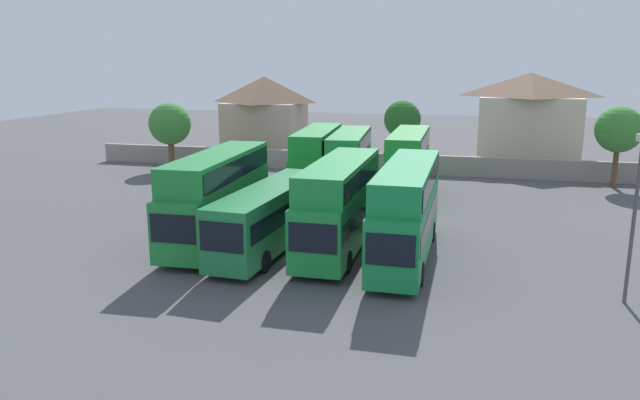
{
  "coord_description": "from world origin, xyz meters",
  "views": [
    {
      "loc": [
        8.52,
        -31.08,
        10.16
      ],
      "look_at": [
        0.0,
        3.0,
        2.12
      ],
      "focal_mm": 34.41,
      "sensor_mm": 36.0,
      "label": 1
    }
  ],
  "objects_px": {
    "bus_1": "(218,192)",
    "tree_left_of_lot": "(170,124)",
    "house_terrace_centre": "(528,118)",
    "house_terrace_left": "(265,116)",
    "bus_3": "(339,201)",
    "tree_right_of_lot": "(619,130)",
    "lamp_post_lot_edge": "(635,210)",
    "bus_4": "(407,207)",
    "bus_7": "(408,161)",
    "bus_5": "(317,157)",
    "tree_behind_wall": "(402,120)",
    "bus_2": "(270,214)",
    "bus_6": "(349,160)"
  },
  "relations": [
    {
      "from": "tree_behind_wall",
      "to": "tree_right_of_lot",
      "type": "xyz_separation_m",
      "value": [
        17.86,
        -4.5,
        0.0
      ]
    },
    {
      "from": "bus_5",
      "to": "tree_behind_wall",
      "type": "xyz_separation_m",
      "value": [
        5.14,
        12.35,
        1.9
      ]
    },
    {
      "from": "house_terrace_centre",
      "to": "house_terrace_left",
      "type": "bearing_deg",
      "value": -178.29
    },
    {
      "from": "bus_3",
      "to": "house_terrace_centre",
      "type": "relative_size",
      "value": 1.12
    },
    {
      "from": "bus_2",
      "to": "tree_left_of_lot",
      "type": "xyz_separation_m",
      "value": [
        -17.17,
        21.75,
        2.3
      ]
    },
    {
      "from": "tree_behind_wall",
      "to": "bus_5",
      "type": "bearing_deg",
      "value": -112.6
    },
    {
      "from": "bus_2",
      "to": "house_terrace_centre",
      "type": "bearing_deg",
      "value": 158.53
    },
    {
      "from": "bus_5",
      "to": "house_terrace_left",
      "type": "xyz_separation_m",
      "value": [
        -10.23,
        17.34,
        1.54
      ]
    },
    {
      "from": "bus_1",
      "to": "bus_5",
      "type": "distance_m",
      "value": 14.19
    },
    {
      "from": "bus_6",
      "to": "house_terrace_centre",
      "type": "bearing_deg",
      "value": 137.36
    },
    {
      "from": "bus_4",
      "to": "tree_behind_wall",
      "type": "bearing_deg",
      "value": -172.57
    },
    {
      "from": "bus_1",
      "to": "tree_left_of_lot",
      "type": "height_order",
      "value": "tree_left_of_lot"
    },
    {
      "from": "bus_3",
      "to": "tree_behind_wall",
      "type": "xyz_separation_m",
      "value": [
        0.29,
        26.47,
        1.94
      ]
    },
    {
      "from": "house_terrace_left",
      "to": "bus_2",
      "type": "bearing_deg",
      "value": -70.5
    },
    {
      "from": "bus_1",
      "to": "bus_4",
      "type": "relative_size",
      "value": 0.99
    },
    {
      "from": "bus_7",
      "to": "house_terrace_centre",
      "type": "xyz_separation_m",
      "value": [
        9.78,
        18.15,
        1.79
      ]
    },
    {
      "from": "bus_1",
      "to": "bus_2",
      "type": "bearing_deg",
      "value": 73.2
    },
    {
      "from": "bus_5",
      "to": "tree_left_of_lot",
      "type": "height_order",
      "value": "tree_left_of_lot"
    },
    {
      "from": "bus_5",
      "to": "bus_6",
      "type": "height_order",
      "value": "bus_5"
    },
    {
      "from": "house_terrace_left",
      "to": "bus_3",
      "type": "bearing_deg",
      "value": -64.39
    },
    {
      "from": "bus_7",
      "to": "tree_right_of_lot",
      "type": "distance_m",
      "value": 17.88
    },
    {
      "from": "bus_4",
      "to": "bus_7",
      "type": "bearing_deg",
      "value": -173.94
    },
    {
      "from": "tree_left_of_lot",
      "to": "tree_right_of_lot",
      "type": "height_order",
      "value": "tree_right_of_lot"
    },
    {
      "from": "bus_6",
      "to": "bus_7",
      "type": "bearing_deg",
      "value": 86.04
    },
    {
      "from": "house_terrace_left",
      "to": "tree_right_of_lot",
      "type": "height_order",
      "value": "house_terrace_left"
    },
    {
      "from": "bus_6",
      "to": "tree_behind_wall",
      "type": "xyz_separation_m",
      "value": [
        2.56,
        12.4,
        1.98
      ]
    },
    {
      "from": "bus_3",
      "to": "tree_right_of_lot",
      "type": "relative_size",
      "value": 1.69
    },
    {
      "from": "tree_left_of_lot",
      "to": "house_terrace_left",
      "type": "bearing_deg",
      "value": 61.27
    },
    {
      "from": "house_terrace_centre",
      "to": "bus_7",
      "type": "bearing_deg",
      "value": -118.31
    },
    {
      "from": "bus_2",
      "to": "bus_6",
      "type": "height_order",
      "value": "bus_6"
    },
    {
      "from": "bus_2",
      "to": "house_terrace_centre",
      "type": "height_order",
      "value": "house_terrace_centre"
    },
    {
      "from": "house_terrace_centre",
      "to": "tree_behind_wall",
      "type": "relative_size",
      "value": 1.53
    },
    {
      "from": "tree_left_of_lot",
      "to": "tree_right_of_lot",
      "type": "relative_size",
      "value": 0.96
    },
    {
      "from": "house_terrace_centre",
      "to": "tree_right_of_lot",
      "type": "height_order",
      "value": "house_terrace_centre"
    },
    {
      "from": "bus_7",
      "to": "tree_right_of_lot",
      "type": "bearing_deg",
      "value": 115.54
    },
    {
      "from": "bus_1",
      "to": "house_terrace_centre",
      "type": "distance_m",
      "value": 37.43
    },
    {
      "from": "bus_7",
      "to": "house_terrace_centre",
      "type": "height_order",
      "value": "house_terrace_centre"
    },
    {
      "from": "tree_right_of_lot",
      "to": "bus_2",
      "type": "bearing_deg",
      "value": -133.79
    },
    {
      "from": "bus_7",
      "to": "bus_1",
      "type": "bearing_deg",
      "value": -34.25
    },
    {
      "from": "bus_1",
      "to": "bus_7",
      "type": "bearing_deg",
      "value": 144.22
    },
    {
      "from": "house_terrace_centre",
      "to": "tree_left_of_lot",
      "type": "distance_m",
      "value": 34.71
    },
    {
      "from": "bus_3",
      "to": "bus_5",
      "type": "height_order",
      "value": "bus_5"
    },
    {
      "from": "bus_3",
      "to": "lamp_post_lot_edge",
      "type": "height_order",
      "value": "lamp_post_lot_edge"
    },
    {
      "from": "house_terrace_centre",
      "to": "lamp_post_lot_edge",
      "type": "xyz_separation_m",
      "value": [
        1.51,
        -36.64,
        -0.49
      ]
    },
    {
      "from": "bus_6",
      "to": "house_terrace_left",
      "type": "relative_size",
      "value": 1.26
    },
    {
      "from": "bus_1",
      "to": "bus_3",
      "type": "bearing_deg",
      "value": 86.89
    },
    {
      "from": "bus_4",
      "to": "house_terrace_left",
      "type": "distance_m",
      "value": 37.2
    },
    {
      "from": "bus_6",
      "to": "tree_right_of_lot",
      "type": "distance_m",
      "value": 21.98
    },
    {
      "from": "house_terrace_centre",
      "to": "tree_behind_wall",
      "type": "height_order",
      "value": "house_terrace_centre"
    },
    {
      "from": "house_terrace_left",
      "to": "tree_behind_wall",
      "type": "relative_size",
      "value": 1.31
    }
  ]
}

